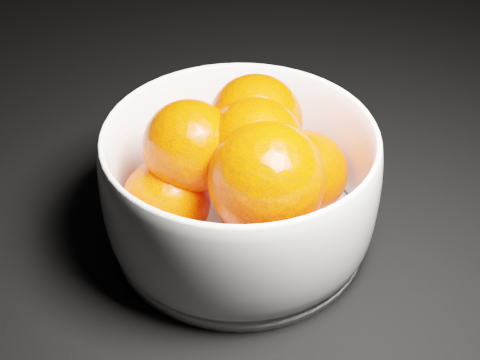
% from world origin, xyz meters
% --- Properties ---
extents(ground, '(3.00, 3.00, 0.00)m').
position_xyz_m(ground, '(0.00, 0.00, 0.00)').
color(ground, black).
rests_on(ground, ground).
extents(bowl, '(0.24, 0.24, 0.12)m').
position_xyz_m(bowl, '(0.08, -0.18, 0.06)').
color(bowl, white).
rests_on(bowl, ground).
extents(orange_pile, '(0.18, 0.18, 0.14)m').
position_xyz_m(orange_pile, '(0.08, -0.18, 0.08)').
color(orange_pile, '#FF3200').
rests_on(orange_pile, bowl).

